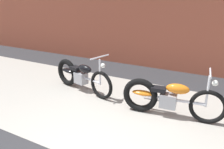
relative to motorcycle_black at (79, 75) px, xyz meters
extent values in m
cube|color=#9E998E|center=(1.65, -0.45, -0.40)|extent=(36.00, 3.50, 0.01)
torus|color=black|center=(0.79, -0.19, -0.06)|extent=(0.68, 0.24, 0.68)
torus|color=black|center=(-0.48, 0.11, -0.03)|extent=(0.74, 0.30, 0.73)
cylinder|color=silver|center=(0.15, -0.04, -0.02)|extent=(1.21, 0.34, 0.06)
cube|color=#99999E|center=(0.07, -0.02, -0.06)|extent=(0.36, 0.29, 0.28)
ellipsoid|color=black|center=(0.23, -0.06, 0.22)|extent=(0.47, 0.29, 0.20)
ellipsoid|color=black|center=(-0.43, 0.10, 0.03)|extent=(0.47, 0.28, 0.10)
cube|color=black|center=(-0.12, 0.03, 0.16)|extent=(0.32, 0.26, 0.08)
cylinder|color=silver|center=(0.75, -0.18, 0.25)|extent=(0.05, 0.05, 0.62)
cylinder|color=silver|center=(0.75, -0.18, 0.61)|extent=(0.17, 0.57, 0.03)
sphere|color=white|center=(0.84, -0.20, 0.43)|extent=(0.11, 0.11, 0.11)
cylinder|color=silver|center=(-0.12, 0.18, -0.14)|extent=(0.55, 0.19, 0.06)
torus|color=black|center=(3.10, -0.18, -0.06)|extent=(0.68, 0.16, 0.68)
torus|color=black|center=(1.81, -0.34, -0.03)|extent=(0.74, 0.22, 0.73)
cylinder|color=silver|center=(2.46, -0.26, -0.02)|extent=(1.23, 0.20, 0.06)
cube|color=#99999E|center=(2.38, -0.27, -0.06)|extent=(0.34, 0.26, 0.28)
ellipsoid|color=orange|center=(2.54, -0.25, 0.22)|extent=(0.46, 0.24, 0.20)
ellipsoid|color=orange|center=(1.86, -0.33, 0.03)|extent=(0.46, 0.23, 0.10)
cube|color=black|center=(2.18, -0.29, 0.16)|extent=(0.30, 0.23, 0.08)
cylinder|color=silver|center=(3.06, -0.19, 0.25)|extent=(0.05, 0.05, 0.62)
cylinder|color=silver|center=(3.06, -0.19, 0.61)|extent=(0.10, 0.58, 0.03)
sphere|color=white|center=(3.16, -0.18, 0.43)|extent=(0.11, 0.11, 0.11)
cylinder|color=silver|center=(2.12, -0.15, -0.14)|extent=(0.55, 0.12, 0.06)
camera|label=1|loc=(3.34, -4.35, 1.89)|focal=36.04mm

